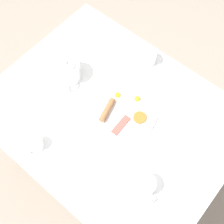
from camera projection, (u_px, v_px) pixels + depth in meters
name	position (u px, v px, depth m)	size (l,w,h in m)	color
ground_plane	(112.00, 166.00, 1.99)	(8.00, 8.00, 0.00)	gray
table	(112.00, 122.00, 1.41)	(0.82, 1.04, 0.74)	white
breakfast_plate	(124.00, 110.00, 1.33)	(0.28, 0.28, 0.04)	white
teapot_near	(67.00, 71.00, 1.38)	(0.16, 0.15, 0.12)	white
teacup_with_saucer_left	(144.00, 186.00, 1.17)	(0.13, 0.13, 0.06)	white
teacup_with_saucer_right	(147.00, 58.00, 1.44)	(0.13, 0.13, 0.06)	white
creamer_jug	(35.00, 144.00, 1.24)	(0.08, 0.06, 0.05)	white
fork_by_plate	(92.00, 36.00, 1.53)	(0.18, 0.05, 0.00)	silver
knife_by_plate	(10.00, 103.00, 1.36)	(0.07, 0.22, 0.00)	silver
spoon_for_tea	(182.00, 167.00, 1.22)	(0.07, 0.14, 0.00)	silver
fork_spare	(187.00, 98.00, 1.37)	(0.04, 0.18, 0.00)	silver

